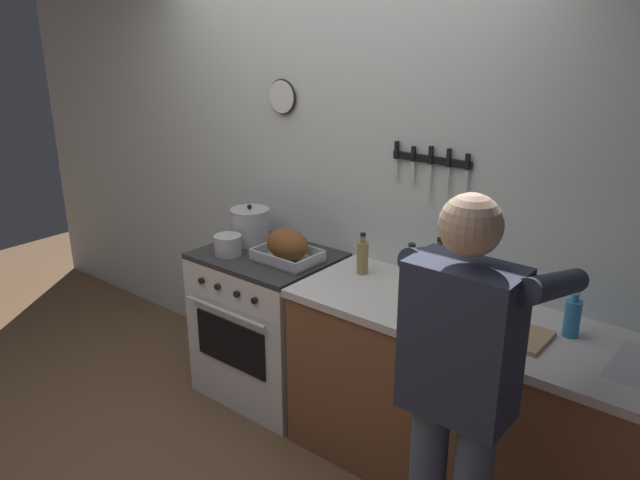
% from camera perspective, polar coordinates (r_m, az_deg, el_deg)
% --- Properties ---
extents(wall_back, '(6.00, 0.13, 2.60)m').
position_cam_1_polar(wall_back, '(3.61, 1.46, 5.52)').
color(wall_back, silver).
rests_on(wall_back, ground).
extents(counter_block, '(2.03, 0.65, 0.90)m').
position_cam_1_polar(counter_block, '(3.11, 15.59, -14.84)').
color(counter_block, brown).
rests_on(counter_block, ground).
extents(stove, '(0.76, 0.67, 0.90)m').
position_cam_1_polar(stove, '(3.79, -4.69, -7.62)').
color(stove, white).
rests_on(stove, ground).
extents(person_cook, '(0.51, 0.63, 1.66)m').
position_cam_1_polar(person_cook, '(2.32, 12.63, -12.83)').
color(person_cook, '#4C566B').
rests_on(person_cook, ground).
extents(roasting_pan, '(0.35, 0.26, 0.19)m').
position_cam_1_polar(roasting_pan, '(3.46, -3.00, -0.60)').
color(roasting_pan, '#B7B7BC').
rests_on(roasting_pan, stove).
extents(stock_pot, '(0.23, 0.23, 0.24)m').
position_cam_1_polar(stock_pot, '(3.75, -6.38, 1.28)').
color(stock_pot, '#B7B7BC').
rests_on(stock_pot, stove).
extents(saucepan, '(0.16, 0.16, 0.11)m').
position_cam_1_polar(saucepan, '(3.60, -8.39, -0.44)').
color(saucepan, '#B7B7BC').
rests_on(saucepan, stove).
extents(cutting_board, '(0.36, 0.24, 0.02)m').
position_cam_1_polar(cutting_board, '(2.82, 16.51, -8.00)').
color(cutting_board, tan).
rests_on(cutting_board, counter_block).
extents(bottle_vinegar, '(0.06, 0.06, 0.22)m').
position_cam_1_polar(bottle_vinegar, '(3.29, 3.90, -1.54)').
color(bottle_vinegar, '#997F4C').
rests_on(bottle_vinegar, counter_block).
extents(bottle_soy_sauce, '(0.06, 0.06, 0.18)m').
position_cam_1_polar(bottle_soy_sauce, '(3.17, 11.24, -3.16)').
color(bottle_soy_sauce, black).
rests_on(bottle_soy_sauce, counter_block).
extents(bottle_dish_soap, '(0.07, 0.07, 0.21)m').
position_cam_1_polar(bottle_dish_soap, '(2.86, 22.02, -6.53)').
color(bottle_dish_soap, '#338CCC').
rests_on(bottle_dish_soap, counter_block).
extents(bottle_cooking_oil, '(0.07, 0.07, 0.25)m').
position_cam_1_polar(bottle_cooking_oil, '(3.09, 8.26, -2.92)').
color(bottle_cooking_oil, gold).
rests_on(bottle_cooking_oil, counter_block).
extents(bottle_olive_oil, '(0.06, 0.06, 0.31)m').
position_cam_1_polar(bottle_olive_oil, '(3.03, 10.70, -3.04)').
color(bottle_olive_oil, '#385623').
rests_on(bottle_olive_oil, counter_block).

